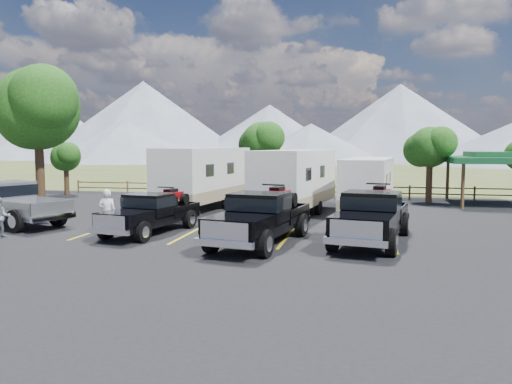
% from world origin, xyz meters
% --- Properties ---
extents(ground, '(320.00, 320.00, 0.00)m').
position_xyz_m(ground, '(0.00, 0.00, 0.00)').
color(ground, '#445022').
rests_on(ground, ground).
extents(asphalt_lot, '(44.00, 34.00, 0.04)m').
position_xyz_m(asphalt_lot, '(0.00, 3.00, 0.02)').
color(asphalt_lot, black).
rests_on(asphalt_lot, ground).
extents(stall_lines, '(12.12, 5.50, 0.01)m').
position_xyz_m(stall_lines, '(0.00, 4.00, 0.04)').
color(stall_lines, gold).
rests_on(stall_lines, asphalt_lot).
extents(tree_big_nw, '(5.54, 5.18, 7.84)m').
position_xyz_m(tree_big_nw, '(-12.55, 9.03, 5.60)').
color(tree_big_nw, '#302312').
rests_on(tree_big_nw, ground).
extents(tree_ne_a, '(3.11, 2.92, 4.76)m').
position_xyz_m(tree_ne_a, '(8.97, 17.01, 3.48)').
color(tree_ne_a, '#302312').
rests_on(tree_ne_a, ground).
extents(tree_north, '(3.46, 3.24, 5.25)m').
position_xyz_m(tree_north, '(-2.03, 19.02, 3.83)').
color(tree_north, '#302312').
rests_on(tree_north, ground).
extents(tree_nw_small, '(2.59, 2.43, 3.85)m').
position_xyz_m(tree_nw_small, '(-16.02, 17.01, 2.78)').
color(tree_nw_small, '#302312').
rests_on(tree_nw_small, ground).
extents(rail_fence, '(36.12, 0.12, 1.00)m').
position_xyz_m(rail_fence, '(2.00, 18.50, 0.61)').
color(rail_fence, brown).
rests_on(rail_fence, ground).
extents(pavilion, '(6.20, 6.20, 3.22)m').
position_xyz_m(pavilion, '(13.00, 17.00, 2.79)').
color(pavilion, brown).
rests_on(pavilion, ground).
extents(mountain_range, '(209.00, 71.00, 20.00)m').
position_xyz_m(mountain_range, '(-7.63, 105.98, 7.87)').
color(mountain_range, slate).
rests_on(mountain_range, ground).
extents(rig_left, '(2.67, 5.66, 1.81)m').
position_xyz_m(rig_left, '(-3.53, 3.42, 0.91)').
color(rig_left, black).
rests_on(rig_left, asphalt_lot).
extents(rig_center, '(3.08, 6.51, 2.09)m').
position_xyz_m(rig_center, '(1.27, 2.18, 1.05)').
color(rig_center, black).
rests_on(rig_center, asphalt_lot).
extents(rig_right, '(3.12, 6.58, 2.11)m').
position_xyz_m(rig_right, '(5.23, 3.22, 1.06)').
color(rig_right, black).
rests_on(rig_right, asphalt_lot).
extents(trailer_left, '(3.64, 9.89, 3.42)m').
position_xyz_m(trailer_left, '(-3.80, 11.36, 1.83)').
color(trailer_left, white).
rests_on(trailer_left, asphalt_lot).
extents(trailer_center, '(3.75, 9.62, 3.33)m').
position_xyz_m(trailer_center, '(1.51, 10.05, 1.78)').
color(trailer_center, white).
rests_on(trailer_center, asphalt_lot).
extents(trailer_right, '(2.98, 8.39, 2.90)m').
position_xyz_m(trailer_right, '(5.18, 11.06, 1.56)').
color(trailer_right, white).
rests_on(trailer_right, asphalt_lot).
extents(pickup_silver, '(6.85, 4.19, 1.96)m').
position_xyz_m(pickup_silver, '(-10.59, 3.94, 1.06)').
color(pickup_silver, gray).
rests_on(pickup_silver, asphalt_lot).
extents(person_a, '(0.77, 0.60, 1.87)m').
position_xyz_m(person_a, '(-4.93, 2.35, 0.98)').
color(person_a, white).
rests_on(person_a, asphalt_lot).
extents(person_b, '(0.97, 0.95, 1.58)m').
position_xyz_m(person_b, '(-8.90, 1.28, 0.83)').
color(person_b, gray).
rests_on(person_b, asphalt_lot).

